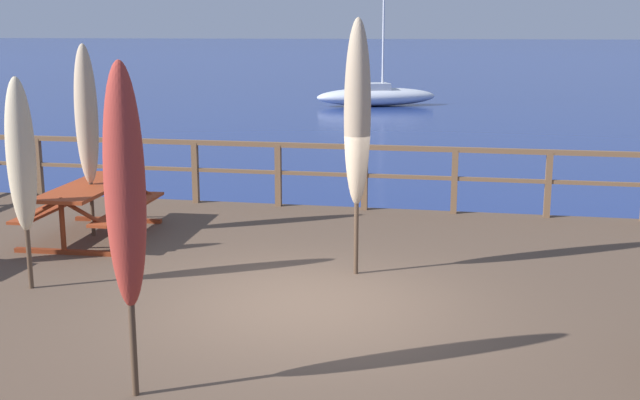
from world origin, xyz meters
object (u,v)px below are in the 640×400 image
at_px(patio_umbrella_tall_front, 357,115).
at_px(patio_umbrella_short_front, 125,189).
at_px(picnic_table_back_right, 91,199).
at_px(patio_umbrella_tall_mid_left, 21,156).
at_px(sailboat_distant, 376,96).
at_px(patio_umbrella_tall_back_right, 86,116).

xyz_separation_m(patio_umbrella_tall_front, patio_umbrella_short_front, (-1.31, -3.62, -0.23)).
xyz_separation_m(picnic_table_back_right, patio_umbrella_short_front, (2.69, -4.66, 1.17)).
bearing_deg(patio_umbrella_short_front, patio_umbrella_tall_mid_left, 134.57).
bearing_deg(patio_umbrella_short_front, patio_umbrella_tall_front, 70.15).
xyz_separation_m(patio_umbrella_tall_front, sailboat_distant, (-3.32, 29.96, -2.24)).
height_order(patio_umbrella_tall_back_right, sailboat_distant, sailboat_distant).
xyz_separation_m(patio_umbrella_short_front, sailboat_distant, (-2.02, 33.58, -2.01)).
bearing_deg(sailboat_distant, patio_umbrella_tall_front, -83.67).
distance_m(patio_umbrella_short_front, sailboat_distant, 33.71).
height_order(patio_umbrella_tall_front, sailboat_distant, sailboat_distant).
height_order(patio_umbrella_tall_mid_left, sailboat_distant, sailboat_distant).
xyz_separation_m(picnic_table_back_right, patio_umbrella_tall_mid_left, (0.37, -2.30, 0.99)).
bearing_deg(patio_umbrella_tall_mid_left, picnic_table_back_right, 99.09).
distance_m(picnic_table_back_right, patio_umbrella_tall_mid_left, 2.53).
relative_size(picnic_table_back_right, patio_umbrella_tall_front, 0.73).
relative_size(patio_umbrella_tall_front, patio_umbrella_short_front, 1.13).
height_order(patio_umbrella_tall_back_right, patio_umbrella_short_front, patio_umbrella_tall_back_right).
distance_m(patio_umbrella_tall_back_right, sailboat_distant, 28.95).
height_order(picnic_table_back_right, sailboat_distant, sailboat_distant).
bearing_deg(patio_umbrella_tall_mid_left, sailboat_distant, 89.44).
bearing_deg(patio_umbrella_short_front, sailboat_distant, 93.44).
bearing_deg(picnic_table_back_right, sailboat_distant, 88.67).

